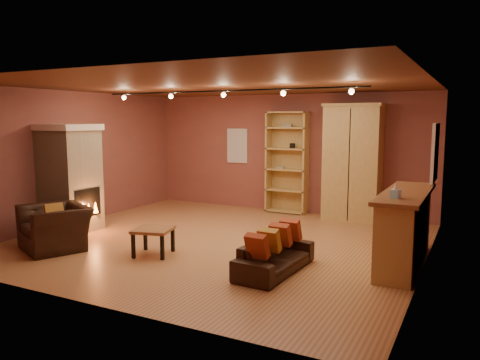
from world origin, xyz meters
The scene contains 16 objects.
floor centered at (0.00, 0.00, 0.00)m, with size 7.00×7.00×0.00m, color #965C35.
ceiling centered at (0.00, 0.00, 2.80)m, with size 7.00×7.00×0.00m, color brown.
back_wall centered at (0.00, 3.25, 1.40)m, with size 7.00×0.02×2.80m, color brown.
left_wall centered at (-3.50, 0.00, 1.40)m, with size 0.02×6.50×2.80m, color brown.
right_wall centered at (3.50, 0.00, 1.40)m, with size 0.02×6.50×2.80m, color brown.
fireplace centered at (-3.04, -0.60, 1.06)m, with size 1.01×0.98×2.12m.
back_window centered at (-1.30, 3.23, 1.55)m, with size 0.56×0.04×0.86m, color silver.
bookcase centered at (0.11, 3.12, 1.22)m, with size 0.98×0.38×2.39m.
armoire centered at (1.70, 2.93, 1.28)m, with size 1.25×0.71×2.55m.
bar_counter centered at (3.20, 0.11, 0.58)m, with size 0.63×2.37×1.14m.
tissue_box centered at (3.15, -0.59, 1.23)m, with size 0.16×0.16×0.23m.
right_window centered at (3.47, 1.40, 1.65)m, with size 0.05×0.90×1.00m, color silver.
loveseat centered at (1.58, -1.11, 0.33)m, with size 0.55×1.59×0.69m.
armchair centered at (-2.26, -1.70, 0.50)m, with size 1.35×1.15×1.00m.
coffee_table centered at (-0.53, -1.23, 0.38)m, with size 0.73×0.73×0.45m.
track_rail centered at (0.00, 0.20, 2.69)m, with size 5.20×0.09×0.13m.
Camera 1 is at (4.15, -7.23, 2.22)m, focal length 35.00 mm.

